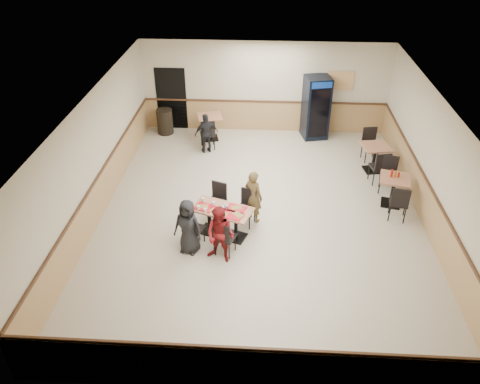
# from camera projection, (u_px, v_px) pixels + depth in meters

# --- Properties ---
(ground) EXTENTS (10.00, 10.00, 0.00)m
(ground) POSITION_uv_depth(u_px,v_px,m) (260.00, 214.00, 11.81)
(ground) COLOR beige
(ground) RESTS_ON ground
(room_shell) EXTENTS (10.00, 10.00, 10.00)m
(room_shell) POSITION_uv_depth(u_px,v_px,m) (324.00, 149.00, 13.54)
(room_shell) COLOR silver
(room_shell) RESTS_ON ground
(main_table) EXTENTS (1.52, 1.11, 0.74)m
(main_table) POSITION_uv_depth(u_px,v_px,m) (222.00, 217.00, 10.86)
(main_table) COLOR black
(main_table) RESTS_ON ground
(main_chairs) EXTENTS (1.69, 1.92, 0.93)m
(main_chairs) POSITION_uv_depth(u_px,v_px,m) (220.00, 218.00, 10.89)
(main_chairs) COLOR black
(main_chairs) RESTS_ON ground
(diner_woman_left) EXTENTS (0.74, 0.58, 1.33)m
(diner_woman_left) POSITION_uv_depth(u_px,v_px,m) (188.00, 227.00, 10.26)
(diner_woman_left) COLOR black
(diner_woman_left) RESTS_ON ground
(diner_woman_right) EXTENTS (0.81, 0.73, 1.36)m
(diner_woman_right) POSITION_uv_depth(u_px,v_px,m) (220.00, 235.00, 10.00)
(diner_woman_right) COLOR maroon
(diner_woman_right) RESTS_ON ground
(diner_man_opposite) EXTENTS (0.60, 0.55, 1.37)m
(diner_man_opposite) POSITION_uv_depth(u_px,v_px,m) (253.00, 196.00, 11.25)
(diner_man_opposite) COLOR brown
(diner_man_opposite) RESTS_ON ground
(lone_diner) EXTENTS (0.80, 0.57, 1.26)m
(lone_diner) POSITION_uv_depth(u_px,v_px,m) (206.00, 133.00, 14.31)
(lone_diner) COLOR black
(lone_diner) RESTS_ON ground
(tabletop_clutter) EXTENTS (1.25, 0.79, 0.12)m
(tabletop_clutter) POSITION_uv_depth(u_px,v_px,m) (221.00, 210.00, 10.66)
(tabletop_clutter) COLOR red
(tabletop_clutter) RESTS_ON main_table
(side_table_near) EXTENTS (0.89, 0.89, 0.79)m
(side_table_near) POSITION_uv_depth(u_px,v_px,m) (394.00, 187.00, 11.91)
(side_table_near) COLOR black
(side_table_near) RESTS_ON ground
(side_table_near_chair_south) EXTENTS (0.56, 0.56, 1.00)m
(side_table_near_chair_south) POSITION_uv_depth(u_px,v_px,m) (399.00, 201.00, 11.40)
(side_table_near_chair_south) COLOR black
(side_table_near_chair_south) RESTS_ON ground
(side_table_near_chair_north) EXTENTS (0.56, 0.56, 1.00)m
(side_table_near_chair_north) POSITION_uv_depth(u_px,v_px,m) (388.00, 175.00, 12.46)
(side_table_near_chair_north) COLOR black
(side_table_near_chair_north) RESTS_ON ground
(side_table_far) EXTENTS (0.86, 0.86, 0.80)m
(side_table_far) POSITION_uv_depth(u_px,v_px,m) (375.00, 154.00, 13.38)
(side_table_far) COLOR black
(side_table_far) RESTS_ON ground
(side_table_far_chair_south) EXTENTS (0.54, 0.54, 1.01)m
(side_table_far_chair_south) POSITION_uv_depth(u_px,v_px,m) (379.00, 166.00, 12.85)
(side_table_far_chair_south) COLOR black
(side_table_far_chair_south) RESTS_ON ground
(side_table_far_chair_north) EXTENTS (0.54, 0.54, 1.01)m
(side_table_far_chair_north) POSITION_uv_depth(u_px,v_px,m) (371.00, 145.00, 13.93)
(side_table_far_chair_north) COLOR black
(side_table_far_chair_north) RESTS_ON ground
(condiment_caddy) EXTENTS (0.23, 0.06, 0.20)m
(condiment_caddy) POSITION_uv_depth(u_px,v_px,m) (394.00, 174.00, 11.77)
(condiment_caddy) COLOR #AC160C
(condiment_caddy) RESTS_ON side_table_near
(back_table) EXTENTS (0.91, 0.91, 0.81)m
(back_table) POSITION_uv_depth(u_px,v_px,m) (210.00, 124.00, 15.13)
(back_table) COLOR black
(back_table) RESTS_ON ground
(back_table_chair_lone) EXTENTS (0.57, 0.57, 1.03)m
(back_table_chair_lone) POSITION_uv_depth(u_px,v_px,m) (208.00, 133.00, 14.60)
(back_table_chair_lone) COLOR black
(back_table_chair_lone) RESTS_ON ground
(pepsi_cooler) EXTENTS (0.91, 0.91, 2.03)m
(pepsi_cooler) POSITION_uv_depth(u_px,v_px,m) (316.00, 108.00, 15.03)
(pepsi_cooler) COLOR black
(pepsi_cooler) RESTS_ON ground
(trash_bin) EXTENTS (0.53, 0.53, 0.83)m
(trash_bin) POSITION_uv_depth(u_px,v_px,m) (165.00, 122.00, 15.56)
(trash_bin) COLOR black
(trash_bin) RESTS_ON ground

